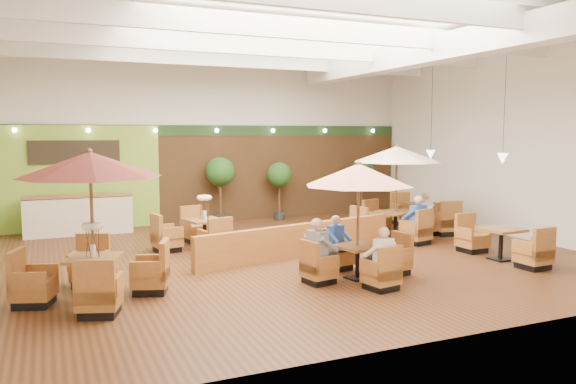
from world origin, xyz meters
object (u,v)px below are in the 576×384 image
booth_divider (300,240)px  diner_1 (337,236)px  table_2 (396,174)px  diner_0 (382,251)px  topiary_1 (279,177)px  diner_2 (319,245)px  table_1 (358,198)px  table_0 (91,198)px  table_4 (501,245)px  table_3 (195,232)px  diner_4 (424,210)px  topiary_2 (362,174)px  topiary_0 (220,174)px  service_counter (79,215)px  table_5 (423,217)px  diner_3 (417,215)px

booth_divider → diner_1: bearing=-95.4°
table_2 → diner_0: bearing=-141.5°
topiary_1 → diner_2: topiary_1 is taller
table_1 → booth_divider: bearing=84.4°
table_0 → diner_2: (4.17, -0.64, -1.04)m
topiary_1 → diner_0: size_ratio=2.62×
table_4 → table_3: bearing=144.6°
table_1 → table_3: (-2.32, 4.19, -1.20)m
table_1 → table_2: 4.77m
diner_4 → topiary_2: bearing=-26.6°
table_1 → topiary_2: table_1 is taller
table_1 → table_3: bearing=108.6°
topiary_0 → diner_2: bearing=-92.4°
service_counter → diner_0: diner_0 is taller
topiary_2 → diner_0: 9.99m
table_5 → topiary_1: size_ratio=1.43×
table_3 → diner_1: (2.32, -3.31, 0.28)m
table_5 → diner_3: diner_3 is taller
table_2 → diner_1: (-3.28, -2.58, -1.08)m
table_2 → diner_4: bearing=-14.5°
table_1 → table_2: table_2 is taller
table_3 → diner_4: 6.62m
table_1 → table_5: bearing=31.0°
topiary_0 → diner_0: bearing=-86.4°
booth_divider → table_5: bearing=7.7°
table_0 → table_1: (5.05, -0.64, -0.16)m
table_2 → diner_3: 1.42m
table_2 → service_counter: bearing=138.5°
diner_4 → diner_3: bearing=115.7°
table_4 → topiary_2: topiary_2 is taller
diner_2 → diner_3: diner_3 is taller
diner_0 → diner_3: 4.70m
diner_2 → topiary_1: bearing=148.7°
table_5 → topiary_2: 3.72m
topiary_0 → diner_1: size_ratio=3.03×
diner_0 → diner_4: bearing=30.7°
table_1 → diner_3: 4.21m
topiary_0 → diner_3: topiary_0 is taller
service_counter → diner_2: 8.65m
booth_divider → topiary_0: (-0.35, 5.48, 1.24)m
table_5 → diner_1: 5.97m
table_4 → diner_3: bearing=103.6°
service_counter → diner_4: (9.17, -4.19, 0.17)m
table_3 → topiary_0: bearing=53.4°
table_0 → table_3: (2.73, 3.54, -1.37)m
diner_1 → diner_4: 4.97m
table_1 → diner_1: table_1 is taller
topiary_2 → diner_2: topiary_2 is taller
table_3 → diner_3: table_3 is taller
topiary_2 → table_1: bearing=-121.5°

